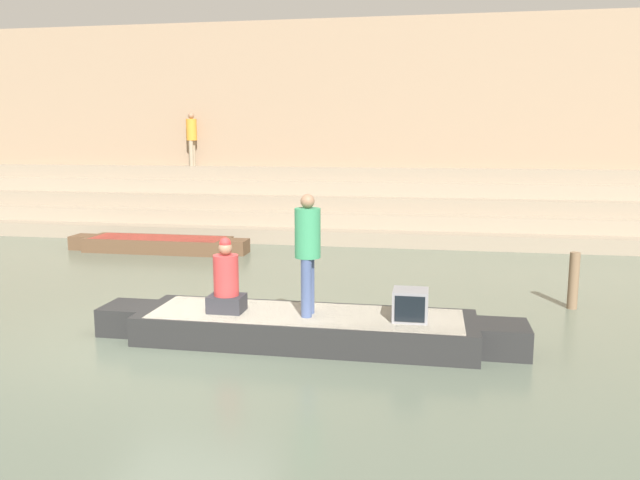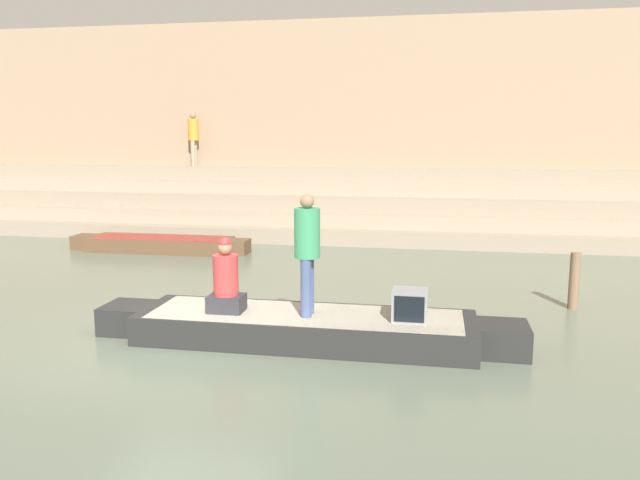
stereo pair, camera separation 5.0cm
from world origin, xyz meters
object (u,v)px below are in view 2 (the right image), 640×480
at_px(moored_boat_shore, 160,244).
at_px(tv_set, 410,305).
at_px(mooring_post, 574,281).
at_px(person_standing, 307,246).
at_px(person_rowing, 226,283).
at_px(person_on_steps, 193,135).
at_px(rowboat_main, 305,327).

bearing_deg(moored_boat_shore, tv_set, -43.47).
bearing_deg(tv_set, mooring_post, 50.91).
bearing_deg(person_standing, mooring_post, 28.99).
distance_m(person_rowing, person_on_steps, 12.05).
height_order(rowboat_main, tv_set, tv_set).
height_order(person_rowing, mooring_post, person_rowing).
xyz_separation_m(rowboat_main, tv_set, (1.52, -0.05, 0.42)).
height_order(person_standing, person_rowing, person_standing).
distance_m(rowboat_main, tv_set, 1.58).
bearing_deg(mooring_post, moored_boat_shore, 157.95).
relative_size(person_standing, mooring_post, 1.76).
bearing_deg(person_standing, person_rowing, 178.64).
bearing_deg(moored_boat_shore, person_standing, -50.47).
bearing_deg(person_rowing, tv_set, 14.77).
height_order(person_standing, mooring_post, person_standing).
bearing_deg(tv_set, rowboat_main, -174.70).
bearing_deg(tv_set, person_on_steps, 131.71).
height_order(rowboat_main, person_rowing, person_rowing).
height_order(tv_set, mooring_post, mooring_post).
bearing_deg(person_rowing, mooring_post, 40.12).
xyz_separation_m(mooring_post, person_on_steps, (-10.22, 8.17, 2.50)).
distance_m(tv_set, person_on_steps, 13.35).
bearing_deg(person_rowing, rowboat_main, 18.07).
relative_size(moored_boat_shore, person_on_steps, 2.82).
xyz_separation_m(rowboat_main, person_rowing, (-1.17, -0.09, 0.64)).
relative_size(rowboat_main, person_standing, 3.58).
distance_m(person_rowing, tv_set, 2.71).
xyz_separation_m(person_standing, person_on_steps, (-6.01, 10.81, 1.56)).
bearing_deg(mooring_post, person_on_steps, 141.35).
bearing_deg(rowboat_main, person_on_steps, 116.07).
bearing_deg(mooring_post, person_rowing, -153.80).
distance_m(tv_set, moored_boat_shore, 9.41).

